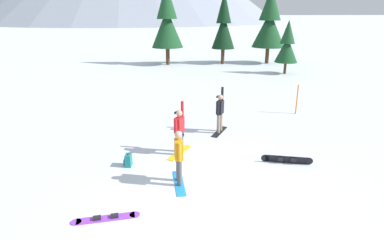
{
  "coord_description": "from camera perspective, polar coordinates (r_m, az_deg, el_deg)",
  "views": [
    {
      "loc": [
        -1.9,
        -8.25,
        5.15
      ],
      "look_at": [
        -0.47,
        4.06,
        1.0
      ],
      "focal_mm": 30.56,
      "sensor_mm": 36.0,
      "label": 1
    }
  ],
  "objects": [
    {
      "name": "pine_tree_slender",
      "position": [
        34.7,
        13.38,
        16.28
      ],
      "size": [
        3.29,
        3.29,
        7.47
      ],
      "color": "#472D19",
      "rests_on": "ground_plane"
    },
    {
      "name": "pine_tree_twin",
      "position": [
        29.23,
        16.27,
        12.49
      ],
      "size": [
        1.92,
        1.92,
        4.47
      ],
      "color": "#472D19",
      "rests_on": "ground_plane"
    },
    {
      "name": "snowboarder_midground",
      "position": [
        12.17,
        -2.23,
        -1.77
      ],
      "size": [
        1.05,
        1.43,
        1.98
      ],
      "color": "yellow",
      "rests_on": "ground_plane"
    },
    {
      "name": "backpack_teal",
      "position": [
        11.65,
        -11.08,
        -6.94
      ],
      "size": [
        0.3,
        0.35,
        0.47
      ],
      "color": "#1E7A7F",
      "rests_on": "ground_plane"
    },
    {
      "name": "loose_snowboard_near_right",
      "position": [
        9.17,
        -14.8,
        -16.21
      ],
      "size": [
        1.79,
        0.45,
        0.09
      ],
      "color": "#993FD8",
      "rests_on": "ground_plane"
    },
    {
      "name": "trail_marker_pole",
      "position": [
        17.88,
        17.85,
        3.46
      ],
      "size": [
        0.06,
        0.06,
        1.56
      ],
      "primitive_type": "cylinder",
      "color": "orange",
      "rests_on": "ground_plane"
    },
    {
      "name": "loose_snowboard_near_left",
      "position": [
        12.12,
        16.2,
        -6.66
      ],
      "size": [
        1.74,
        0.6,
        0.29
      ],
      "color": "black",
      "rests_on": "ground_plane"
    },
    {
      "name": "pine_tree_tall",
      "position": [
        33.07,
        -4.39,
        16.87
      ],
      "size": [
        3.08,
        3.08,
        7.75
      ],
      "color": "#472D19",
      "rests_on": "ground_plane"
    },
    {
      "name": "snowboarder_foreground",
      "position": [
        10.05,
        -2.31,
        -6.37
      ],
      "size": [
        0.31,
        1.6,
        1.75
      ],
      "color": "#1E8CD8",
      "rests_on": "ground_plane"
    },
    {
      "name": "pine_tree_short",
      "position": [
        33.64,
        5.54,
        16.18
      ],
      "size": [
        2.29,
        2.29,
        7.02
      ],
      "color": "#472D19",
      "rests_on": "ground_plane"
    },
    {
      "name": "ground_plane",
      "position": [
        9.91,
        5.55,
        -12.9
      ],
      "size": [
        800.0,
        800.0,
        0.0
      ],
      "primitive_type": "plane",
      "color": "silver"
    },
    {
      "name": "snowboarder_background",
      "position": [
        14.37,
        4.89,
        1.43
      ],
      "size": [
        0.97,
        1.41,
        2.0
      ],
      "color": "black",
      "rests_on": "ground_plane"
    }
  ]
}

